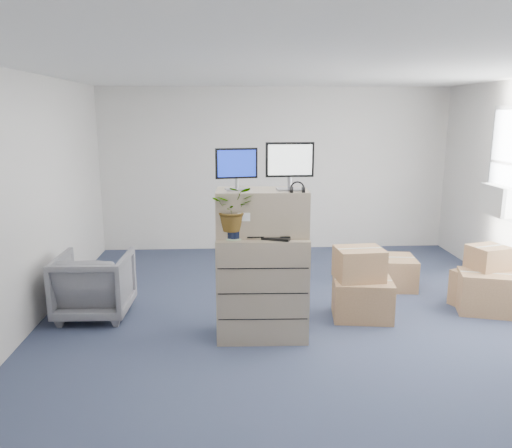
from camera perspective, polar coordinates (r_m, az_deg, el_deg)
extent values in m
plane|color=#283048|center=(5.68, 5.37, -12.03)|extent=(7.00, 7.00, 0.00)
cube|color=beige|center=(8.70, 2.19, 6.23)|extent=(6.00, 0.02, 2.80)
cube|color=silver|center=(7.56, 26.00, 2.47)|extent=(0.24, 0.60, 0.40)
cube|color=tan|center=(5.36, 0.70, -7.09)|extent=(0.97, 0.61, 1.11)
cube|color=tan|center=(5.20, 0.70, 1.35)|extent=(0.97, 0.50, 0.48)
cube|color=#99999E|center=(5.15, -2.22, 4.00)|extent=(0.25, 0.20, 0.02)
cylinder|color=#99999E|center=(5.14, -2.23, 4.65)|extent=(0.04, 0.04, 0.10)
cube|color=black|center=(5.12, -2.24, 6.94)|extent=(0.43, 0.11, 0.31)
cube|color=navy|center=(5.10, -2.21, 6.93)|extent=(0.39, 0.07, 0.27)
cube|color=#99999E|center=(5.15, 3.83, 3.99)|extent=(0.26, 0.20, 0.02)
cylinder|color=#99999E|center=(5.14, 3.84, 4.73)|extent=(0.04, 0.04, 0.12)
cube|color=black|center=(5.11, 3.88, 7.35)|extent=(0.49, 0.05, 0.35)
cube|color=silver|center=(5.09, 3.91, 7.33)|extent=(0.45, 0.02, 0.31)
torus|color=black|center=(5.00, 4.75, 4.07)|extent=(0.15, 0.02, 0.15)
cube|color=black|center=(5.10, 1.31, -1.46)|extent=(0.54, 0.37, 0.03)
ellipsoid|color=silver|center=(5.11, 4.44, -1.39)|extent=(0.11, 0.07, 0.04)
cylinder|color=gray|center=(5.20, 1.75, 0.11)|extent=(0.07, 0.07, 0.26)
cube|color=silver|center=(5.21, -0.20, -1.19)|extent=(0.07, 0.06, 0.02)
cube|color=black|center=(5.19, -0.21, -0.39)|extent=(0.07, 0.04, 0.13)
cube|color=black|center=(5.36, 4.20, -0.65)|extent=(0.21, 0.17, 0.06)
cube|color=#43AAE7|center=(5.26, 4.53, -0.04)|extent=(0.27, 0.16, 0.09)
cylinder|color=#9AB692|center=(5.08, -2.58, -1.60)|extent=(0.20, 0.20, 0.02)
cylinder|color=black|center=(5.06, -2.58, -0.81)|extent=(0.17, 0.17, 0.13)
imported|color=#255A19|center=(5.02, -2.60, 1.25)|extent=(0.42, 0.46, 0.36)
imported|color=#5C5C60|center=(6.21, -18.01, -6.28)|extent=(0.84, 0.79, 0.84)
cube|color=#936747|center=(6.04, 12.05, -8.35)|extent=(0.73, 0.60, 0.46)
cube|color=#936747|center=(6.85, 24.39, -6.76)|extent=(0.77, 0.72, 0.45)
cube|color=#936747|center=(7.16, 15.11, -5.33)|extent=(0.70, 0.65, 0.43)
cube|color=#936747|center=(5.92, 11.71, -4.48)|extent=(0.56, 0.47, 0.37)
cube|color=#936747|center=(6.74, 25.00, -3.66)|extent=(0.51, 0.48, 0.33)
cube|color=#936747|center=(6.66, 25.07, -7.15)|extent=(0.79, 0.62, 0.50)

